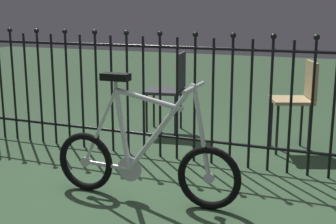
# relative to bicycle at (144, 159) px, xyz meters

# --- Properties ---
(ground_plane) EXTENTS (20.00, 20.00, 0.00)m
(ground_plane) POSITION_rel_bicycle_xyz_m (0.04, 0.16, -0.30)
(ground_plane) COLOR #314D31
(iron_fence) EXTENTS (4.57, 0.07, 1.19)m
(iron_fence) POSITION_rel_bicycle_xyz_m (-0.03, 0.93, 0.30)
(iron_fence) COLOR black
(iron_fence) RESTS_ON ground
(bicycle) EXTENTS (1.38, 0.40, 0.88)m
(bicycle) POSITION_rel_bicycle_xyz_m (0.00, 0.00, 0.00)
(bicycle) COLOR black
(bicycle) RESTS_ON ground
(chair_tan) EXTENTS (0.47, 0.47, 0.84)m
(chair_tan) POSITION_rel_bicycle_xyz_m (0.84, 1.59, 0.23)
(chair_tan) COLOR black
(chair_tan) RESTS_ON ground
(chair_charcoal) EXTENTS (0.45, 0.45, 0.86)m
(chair_charcoal) POSITION_rel_bicycle_xyz_m (-0.51, 1.78, 0.22)
(chair_charcoal) COLOR black
(chair_charcoal) RESTS_ON ground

